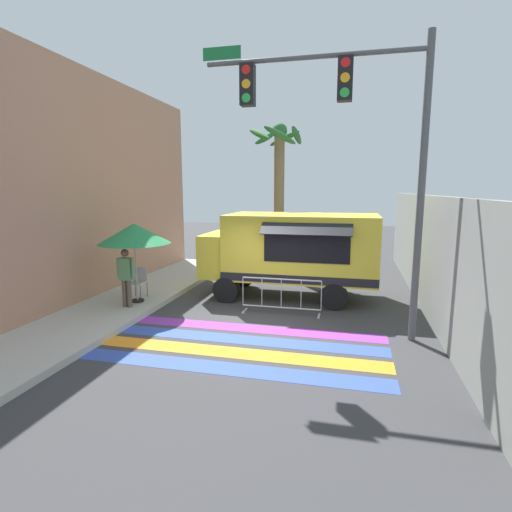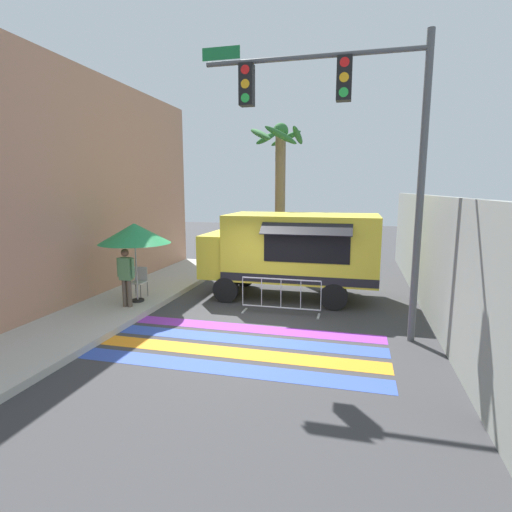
{
  "view_description": "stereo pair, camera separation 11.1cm",
  "coord_description": "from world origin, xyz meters",
  "px_view_note": "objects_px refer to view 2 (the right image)",
  "views": [
    {
      "loc": [
        2.28,
        -9.25,
        3.4
      ],
      "look_at": [
        -0.44,
        2.08,
        1.45
      ],
      "focal_mm": 28.0,
      "sensor_mm": 36.0,
      "label": 1
    },
    {
      "loc": [
        2.39,
        -9.22,
        3.4
      ],
      "look_at": [
        -0.44,
        2.08,
        1.45
      ],
      "focal_mm": 28.0,
      "sensor_mm": 36.0,
      "label": 2
    }
  ],
  "objects_px": {
    "patio_umbrella": "(135,234)",
    "palm_tree": "(279,177)",
    "folding_chair": "(139,279)",
    "vendor_person": "(126,274)",
    "traffic_signal_pole": "(348,125)",
    "barricade_front": "(281,296)",
    "food_truck": "(289,248)"
  },
  "relations": [
    {
      "from": "traffic_signal_pole",
      "to": "patio_umbrella",
      "type": "xyz_separation_m",
      "value": [
        -5.87,
        0.89,
        -2.63
      ]
    },
    {
      "from": "traffic_signal_pole",
      "to": "patio_umbrella",
      "type": "relative_size",
      "value": 2.88
    },
    {
      "from": "patio_umbrella",
      "to": "folding_chair",
      "type": "distance_m",
      "value": 1.54
    },
    {
      "from": "food_truck",
      "to": "folding_chair",
      "type": "height_order",
      "value": "food_truck"
    },
    {
      "from": "traffic_signal_pole",
      "to": "barricade_front",
      "type": "xyz_separation_m",
      "value": [
        -1.67,
        1.23,
        -4.29
      ]
    },
    {
      "from": "palm_tree",
      "to": "vendor_person",
      "type": "bearing_deg",
      "value": -116.31
    },
    {
      "from": "barricade_front",
      "to": "folding_chair",
      "type": "bearing_deg",
      "value": 178.2
    },
    {
      "from": "folding_chair",
      "to": "barricade_front",
      "type": "relative_size",
      "value": 0.41
    },
    {
      "from": "palm_tree",
      "to": "patio_umbrella",
      "type": "bearing_deg",
      "value": -118.41
    },
    {
      "from": "food_truck",
      "to": "patio_umbrella",
      "type": "bearing_deg",
      "value": -152.45
    },
    {
      "from": "food_truck",
      "to": "palm_tree",
      "type": "bearing_deg",
      "value": 105.65
    },
    {
      "from": "traffic_signal_pole",
      "to": "barricade_front",
      "type": "distance_m",
      "value": 4.77
    },
    {
      "from": "food_truck",
      "to": "barricade_front",
      "type": "xyz_separation_m",
      "value": [
        0.1,
        -1.8,
        -1.07
      ]
    },
    {
      "from": "food_truck",
      "to": "traffic_signal_pole",
      "type": "xyz_separation_m",
      "value": [
        1.77,
        -3.03,
        3.22
      ]
    },
    {
      "from": "barricade_front",
      "to": "palm_tree",
      "type": "height_order",
      "value": "palm_tree"
    },
    {
      "from": "traffic_signal_pole",
      "to": "palm_tree",
      "type": "distance_m",
      "value": 7.23
    },
    {
      "from": "patio_umbrella",
      "to": "palm_tree",
      "type": "distance_m",
      "value": 6.73
    },
    {
      "from": "food_truck",
      "to": "patio_umbrella",
      "type": "xyz_separation_m",
      "value": [
        -4.1,
        -2.14,
        0.59
      ]
    },
    {
      "from": "food_truck",
      "to": "traffic_signal_pole",
      "type": "height_order",
      "value": "traffic_signal_pole"
    },
    {
      "from": "patio_umbrella",
      "to": "palm_tree",
      "type": "height_order",
      "value": "palm_tree"
    },
    {
      "from": "food_truck",
      "to": "barricade_front",
      "type": "distance_m",
      "value": 2.1
    },
    {
      "from": "vendor_person",
      "to": "food_truck",
      "type": "bearing_deg",
      "value": 18.91
    },
    {
      "from": "patio_umbrella",
      "to": "vendor_person",
      "type": "bearing_deg",
      "value": -90.08
    },
    {
      "from": "patio_umbrella",
      "to": "barricade_front",
      "type": "distance_m",
      "value": 4.52
    },
    {
      "from": "food_truck",
      "to": "traffic_signal_pole",
      "type": "distance_m",
      "value": 4.76
    },
    {
      "from": "patio_umbrella",
      "to": "food_truck",
      "type": "bearing_deg",
      "value": 27.55
    },
    {
      "from": "traffic_signal_pole",
      "to": "vendor_person",
      "type": "height_order",
      "value": "traffic_signal_pole"
    },
    {
      "from": "folding_chair",
      "to": "barricade_front",
      "type": "bearing_deg",
      "value": 13.87
    },
    {
      "from": "traffic_signal_pole",
      "to": "folding_chair",
      "type": "distance_m",
      "value": 7.44
    },
    {
      "from": "food_truck",
      "to": "palm_tree",
      "type": "xyz_separation_m",
      "value": [
        -1.0,
        3.58,
        2.31
      ]
    },
    {
      "from": "food_truck",
      "to": "folding_chair",
      "type": "distance_m",
      "value": 4.69
    },
    {
      "from": "folding_chair",
      "to": "vendor_person",
      "type": "relative_size",
      "value": 0.56
    }
  ]
}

